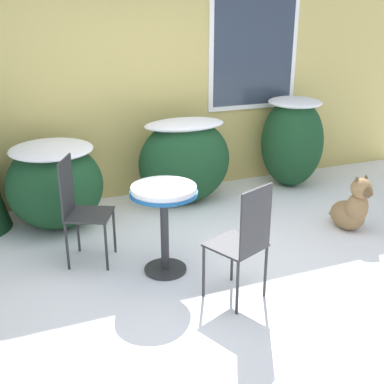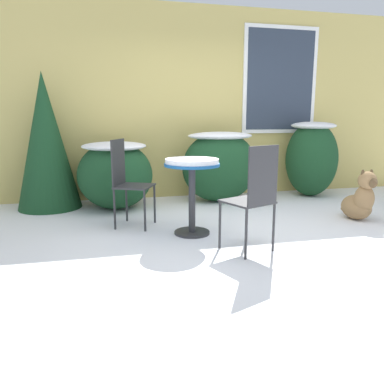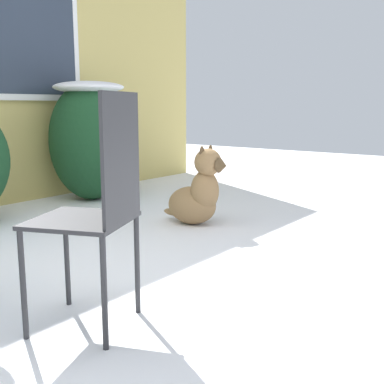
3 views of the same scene
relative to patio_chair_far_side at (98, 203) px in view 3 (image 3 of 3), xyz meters
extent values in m
plane|color=white|center=(0.02, 0.51, -0.55)|extent=(16.00, 16.00, 0.00)
cube|color=white|center=(1.51, 2.67, 1.28)|extent=(1.26, 0.04, 1.68)
cube|color=#2D3847|center=(1.51, 2.65, 1.28)|extent=(1.14, 0.01, 1.56)
ellipsoid|color=#194223|center=(1.90, 2.24, 0.04)|extent=(0.80, 0.83, 1.18)
ellipsoid|color=white|center=(1.90, 2.24, 0.57)|extent=(0.68, 0.71, 0.12)
cube|color=#2D2D30|center=(-0.03, 0.07, -0.08)|extent=(0.51, 0.51, 0.02)
cube|color=#2D2D30|center=(0.04, -0.10, 0.19)|extent=(0.34, 0.15, 0.52)
cylinder|color=#2D2D30|center=(0.06, 0.31, -0.32)|extent=(0.02, 0.02, 0.46)
cylinder|color=#2D2D30|center=(-0.26, 0.17, -0.32)|extent=(0.02, 0.02, 0.46)
cylinder|color=#2D2D30|center=(0.20, -0.02, -0.32)|extent=(0.02, 0.02, 0.46)
cylinder|color=#2D2D30|center=(-0.13, -0.16, -0.32)|extent=(0.02, 0.02, 0.46)
ellipsoid|color=#937047|center=(1.70, 0.81, -0.40)|extent=(0.33, 0.42, 0.30)
ellipsoid|color=#937047|center=(1.71, 0.69, -0.27)|extent=(0.25, 0.22, 0.33)
sphere|color=#937047|center=(1.71, 0.66, -0.04)|extent=(0.21, 0.21, 0.21)
cone|color=brown|center=(1.71, 0.52, -0.05)|extent=(0.12, 0.07, 0.12)
ellipsoid|color=brown|center=(1.65, 0.67, 0.04)|extent=(0.05, 0.03, 0.10)
ellipsoid|color=brown|center=(1.77, 0.68, 0.04)|extent=(0.05, 0.03, 0.10)
ellipsoid|color=#937047|center=(1.70, 1.01, -0.48)|extent=(0.07, 0.20, 0.06)
camera|label=1|loc=(-1.64, -2.97, 1.66)|focal=45.00mm
camera|label=2|loc=(-1.30, -3.12, 0.69)|focal=35.00mm
camera|label=3|loc=(-1.31, -1.49, 0.40)|focal=45.00mm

